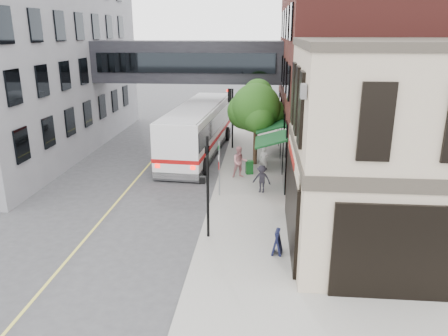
% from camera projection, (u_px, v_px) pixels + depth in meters
% --- Properties ---
extents(ground, '(120.00, 120.00, 0.00)m').
position_uv_depth(ground, '(192.00, 262.00, 17.29)').
color(ground, '#38383A').
rests_on(ground, ground).
extents(sidewalk_main, '(4.00, 60.00, 0.15)m').
position_uv_depth(sidewalk_main, '(252.00, 161.00, 30.39)').
color(sidewalk_main, gray).
rests_on(sidewalk_main, ground).
extents(corner_building, '(10.19, 8.12, 8.45)m').
position_uv_depth(corner_building, '(423.00, 151.00, 17.15)').
color(corner_building, '#BEB091').
rests_on(corner_building, ground).
extents(brick_building, '(13.76, 18.00, 14.00)m').
position_uv_depth(brick_building, '(377.00, 58.00, 28.57)').
color(brick_building, '#4F1C18').
rests_on(brick_building, ground).
extents(skyway_bridge, '(14.00, 3.18, 3.00)m').
position_uv_depth(skyway_bridge, '(189.00, 62.00, 32.66)').
color(skyway_bridge, black).
rests_on(skyway_bridge, ground).
extents(traffic_signal_near, '(0.44, 0.22, 4.60)m').
position_uv_depth(traffic_signal_near, '(207.00, 175.00, 18.25)').
color(traffic_signal_near, black).
rests_on(traffic_signal_near, sidewalk_main).
extents(traffic_signal_far, '(0.53, 0.28, 4.50)m').
position_uv_depth(traffic_signal_far, '(231.00, 106.00, 32.39)').
color(traffic_signal_far, black).
rests_on(traffic_signal_far, sidewalk_main).
extents(street_sign_pole, '(0.08, 0.75, 3.00)m').
position_uv_depth(street_sign_pole, '(219.00, 164.00, 23.31)').
color(street_sign_pole, gray).
rests_on(street_sign_pole, sidewalk_main).
extents(street_tree, '(3.80, 3.20, 5.60)m').
position_uv_depth(street_tree, '(256.00, 108.00, 28.47)').
color(street_tree, '#382619').
rests_on(street_tree, sidewalk_main).
extents(lane_marking, '(0.12, 40.00, 0.01)m').
position_uv_depth(lane_marking, '(138.00, 177.00, 27.20)').
color(lane_marking, '#D8CC4C').
rests_on(lane_marking, ground).
extents(bus, '(3.91, 13.31, 3.54)m').
position_uv_depth(bus, '(198.00, 128.00, 31.72)').
color(bus, white).
rests_on(bus, ground).
extents(pedestrian_a, '(0.68, 0.56, 1.60)m').
position_uv_depth(pedestrian_a, '(264.00, 159.00, 27.56)').
color(pedestrian_a, beige).
rests_on(pedestrian_a, sidewalk_main).
extents(pedestrian_b, '(1.10, 0.96, 1.92)m').
position_uv_depth(pedestrian_b, '(240.00, 162.00, 26.48)').
color(pedestrian_b, '#C57F84').
rests_on(pedestrian_b, sidewalk_main).
extents(pedestrian_c, '(1.12, 0.81, 1.56)m').
position_uv_depth(pedestrian_c, '(262.00, 179.00, 24.04)').
color(pedestrian_c, black).
rests_on(pedestrian_c, sidewalk_main).
extents(newspaper_box, '(0.51, 0.47, 0.85)m').
position_uv_depth(newspaper_box, '(249.00, 167.00, 27.27)').
color(newspaper_box, '#12521C').
rests_on(newspaper_box, sidewalk_main).
extents(sandwich_board, '(0.45, 0.62, 1.01)m').
position_uv_depth(sandwich_board, '(277.00, 242.00, 17.49)').
color(sandwich_board, black).
rests_on(sandwich_board, sidewalk_main).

